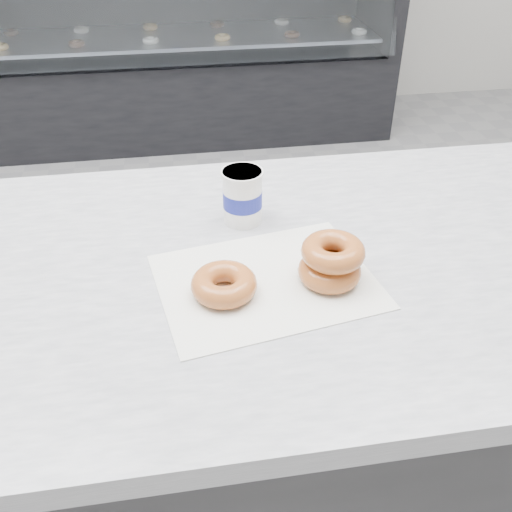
% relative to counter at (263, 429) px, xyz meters
% --- Properties ---
extents(ground, '(5.00, 5.00, 0.00)m').
position_rel_counter_xyz_m(ground, '(0.00, 0.60, -0.45)').
color(ground, gray).
rests_on(ground, ground).
extents(counter, '(3.06, 0.76, 0.90)m').
position_rel_counter_xyz_m(counter, '(0.00, 0.00, 0.00)').
color(counter, '#333335').
rests_on(counter, ground).
extents(display_case, '(2.40, 0.74, 1.25)m').
position_rel_counter_xyz_m(display_case, '(0.00, 2.72, 0.04)').
color(display_case, black).
rests_on(display_case, ground).
extents(wax_paper, '(0.38, 0.31, 0.00)m').
position_rel_counter_xyz_m(wax_paper, '(-0.01, -0.06, 0.45)').
color(wax_paper, silver).
rests_on(wax_paper, counter).
extents(donut_single, '(0.13, 0.13, 0.04)m').
position_rel_counter_xyz_m(donut_single, '(-0.08, -0.08, 0.47)').
color(donut_single, '#BB6F33').
rests_on(donut_single, wax_paper).
extents(donut_stack, '(0.14, 0.14, 0.07)m').
position_rel_counter_xyz_m(donut_stack, '(0.09, -0.07, 0.49)').
color(donut_stack, '#BB6F33').
rests_on(donut_stack, wax_paper).
extents(coffee_cup, '(0.09, 0.09, 0.10)m').
position_rel_counter_xyz_m(coffee_cup, '(-0.02, 0.14, 0.50)').
color(coffee_cup, white).
rests_on(coffee_cup, counter).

